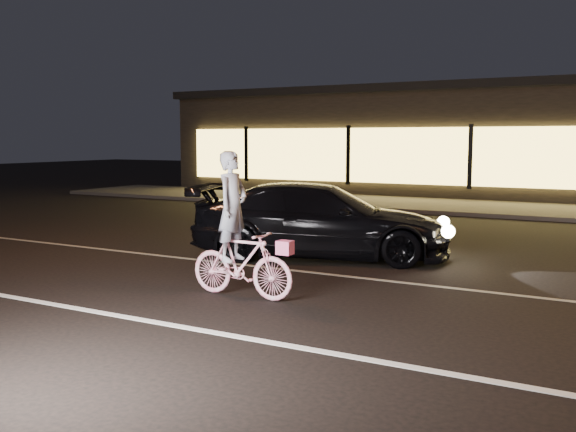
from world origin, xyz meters
The scene contains 7 objects.
ground centered at (0.00, 0.00, 0.00)m, with size 90.00×90.00×0.00m, color black.
lane_stripe_near centered at (0.00, -1.50, 0.00)m, with size 60.00×0.12×0.01m, color silver.
lane_stripe_far centered at (0.00, 2.00, 0.00)m, with size 60.00×0.10×0.01m, color gray.
sidewalk centered at (0.00, 13.00, 0.06)m, with size 30.00×4.00×0.12m, color #383533.
storefront centered at (0.00, 18.97, 2.15)m, with size 25.40×8.42×4.20m.
cyclist centered at (0.25, 0.05, 0.72)m, with size 1.61×0.56×2.03m.
sedan centered at (-0.08, 3.33, 0.69)m, with size 5.11×3.35×1.38m.
Camera 1 is at (5.07, -7.31, 2.20)m, focal length 40.00 mm.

